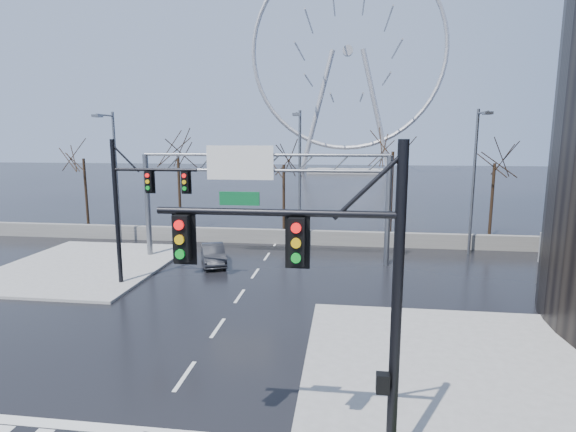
% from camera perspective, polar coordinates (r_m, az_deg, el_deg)
% --- Properties ---
extents(ground, '(260.00, 260.00, 0.00)m').
position_cam_1_polar(ground, '(16.67, -12.97, -19.19)').
color(ground, black).
rests_on(ground, ground).
extents(sidewalk_right_ext, '(12.00, 10.00, 0.15)m').
position_cam_1_polar(sidewalk_right_ext, '(18.12, 22.52, -16.97)').
color(sidewalk_right_ext, gray).
rests_on(sidewalk_right_ext, ground).
extents(sidewalk_far, '(10.00, 12.00, 0.15)m').
position_cam_1_polar(sidewalk_far, '(31.40, -24.37, -5.77)').
color(sidewalk_far, gray).
rests_on(sidewalk_far, ground).
extents(barrier_wall, '(52.00, 0.50, 1.10)m').
position_cam_1_polar(barrier_wall, '(34.85, -1.56, -2.61)').
color(barrier_wall, slate).
rests_on(barrier_wall, ground).
extents(signal_mast_near, '(5.52, 0.41, 8.00)m').
position_cam_1_polar(signal_mast_near, '(10.08, 5.99, -8.37)').
color(signal_mast_near, black).
rests_on(signal_mast_near, ground).
extents(signal_mast_far, '(4.72, 0.41, 8.00)m').
position_cam_1_polar(signal_mast_far, '(25.41, -18.83, 2.06)').
color(signal_mast_far, black).
rests_on(signal_mast_far, ground).
extents(sign_gantry, '(16.36, 0.40, 7.60)m').
position_cam_1_polar(sign_gantry, '(29.28, -3.87, 4.19)').
color(sign_gantry, slate).
rests_on(sign_gantry, ground).
extents(streetlight_left, '(0.50, 2.55, 10.00)m').
position_cam_1_polar(streetlight_left, '(36.27, -21.26, 5.74)').
color(streetlight_left, slate).
rests_on(streetlight_left, ground).
extents(streetlight_mid, '(0.50, 2.55, 10.00)m').
position_cam_1_polar(streetlight_mid, '(32.03, 1.43, 5.95)').
color(streetlight_mid, slate).
rests_on(streetlight_mid, ground).
extents(streetlight_right, '(0.50, 2.55, 10.00)m').
position_cam_1_polar(streetlight_right, '(33.01, 22.72, 5.32)').
color(streetlight_right, slate).
rests_on(streetlight_right, ground).
extents(tree_far_left, '(3.50, 3.50, 7.00)m').
position_cam_1_polar(tree_far_left, '(44.34, -24.48, 5.73)').
color(tree_far_left, black).
rests_on(tree_far_left, ground).
extents(tree_left, '(3.75, 3.75, 7.50)m').
position_cam_1_polar(tree_left, '(39.85, -13.77, 6.55)').
color(tree_left, black).
rests_on(tree_left, ground).
extents(tree_center, '(3.25, 3.25, 6.50)m').
position_cam_1_polar(tree_center, '(38.60, -0.55, 5.53)').
color(tree_center, black).
rests_on(tree_center, ground).
extents(tree_right, '(3.90, 3.90, 7.80)m').
position_cam_1_polar(tree_right, '(37.34, 13.14, 6.75)').
color(tree_right, black).
rests_on(tree_right, ground).
extents(tree_far_right, '(3.40, 3.40, 6.80)m').
position_cam_1_polar(tree_far_right, '(39.47, 24.70, 5.09)').
color(tree_far_right, black).
rests_on(tree_far_right, ground).
extents(ferris_wheel, '(45.00, 6.00, 50.91)m').
position_cam_1_polar(ferris_wheel, '(110.13, 7.57, 19.13)').
color(ferris_wheel, gray).
rests_on(ferris_wheel, ground).
extents(car, '(2.76, 4.18, 1.30)m').
position_cam_1_polar(car, '(29.51, -9.48, -4.82)').
color(car, black).
rests_on(car, ground).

